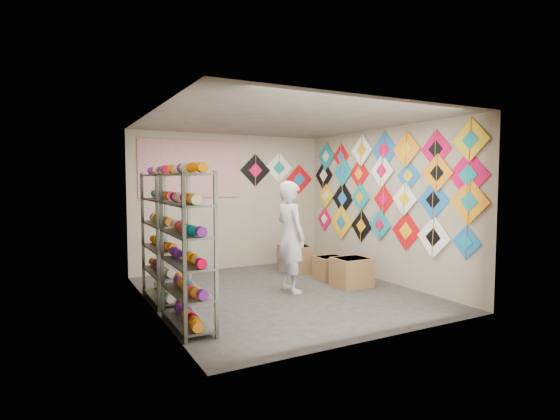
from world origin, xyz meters
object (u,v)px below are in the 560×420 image
shelf_rack_front (187,250)px  carton_c (295,259)px  carton_b (330,268)px  carton_a (352,272)px  shelf_rack_back (162,237)px  shopkeeper (290,237)px

shelf_rack_front → carton_c: shelf_rack_front is taller
carton_b → carton_c: size_ratio=0.85×
carton_c → carton_a: bearing=-70.9°
shelf_rack_back → carton_c: (2.72, 0.82, -0.69)m
carton_c → shelf_rack_front: bearing=-133.2°
shopkeeper → carton_a: bearing=-105.0°
shelf_rack_back → carton_c: size_ratio=3.16×
carton_c → carton_b: bearing=-64.4°
shelf_rack_back → carton_b: bearing=-0.2°
shopkeeper → carton_a: size_ratio=3.02×
carton_b → carton_c: (-0.25, 0.84, 0.05)m
shelf_rack_back → shopkeeper: bearing=-12.0°
carton_b → carton_c: bearing=108.8°
carton_a → carton_b: 0.62m
shopkeeper → shelf_rack_back: bearing=74.6°
shopkeeper → carton_a: 1.25m
shelf_rack_back → carton_a: shelf_rack_back is taller
shelf_rack_front → shopkeeper: size_ratio=1.07×
shelf_rack_back → carton_c: bearing=16.9°
shelf_rack_back → carton_c: shelf_rack_back is taller
carton_b → carton_c: 0.88m
shelf_rack_back → shopkeeper: shelf_rack_back is taller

